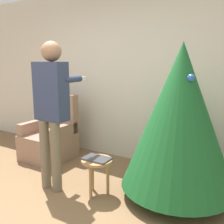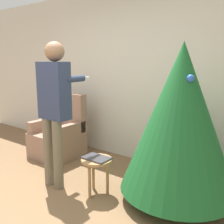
# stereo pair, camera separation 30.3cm
# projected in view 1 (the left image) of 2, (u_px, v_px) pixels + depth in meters

# --- Properties ---
(wall_back) EXTENTS (8.00, 0.06, 2.70)m
(wall_back) POSITION_uv_depth(u_px,v_px,m) (125.00, 76.00, 4.14)
(wall_back) COLOR beige
(wall_back) RESTS_ON ground_plane
(christmas_tree) EXTENTS (1.30, 1.30, 1.80)m
(christmas_tree) POSITION_uv_depth(u_px,v_px,m) (180.00, 117.00, 2.94)
(christmas_tree) COLOR brown
(christmas_tree) RESTS_ON ground_plane
(armchair) EXTENTS (0.73, 0.71, 1.04)m
(armchair) POSITION_uv_depth(u_px,v_px,m) (51.00, 137.00, 4.32)
(armchair) COLOR #93705B
(armchair) RESTS_ON ground_plane
(person_standing) EXTENTS (0.43, 0.57, 1.82)m
(person_standing) POSITION_uv_depth(u_px,v_px,m) (51.00, 102.00, 3.16)
(person_standing) COLOR #6B604C
(person_standing) RESTS_ON ground_plane
(side_stool) EXTENTS (0.37, 0.37, 0.45)m
(side_stool) POSITION_uv_depth(u_px,v_px,m) (97.00, 166.00, 3.11)
(side_stool) COLOR #A37547
(side_stool) RESTS_ON ground_plane
(laptop) EXTENTS (0.32, 0.21, 0.02)m
(laptop) POSITION_uv_depth(u_px,v_px,m) (97.00, 159.00, 3.10)
(laptop) COLOR #38383D
(laptop) RESTS_ON side_stool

